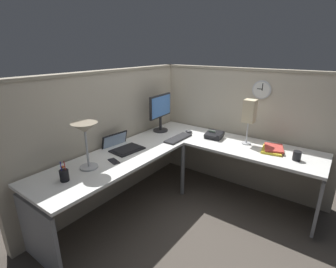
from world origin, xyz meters
The scene contains 16 objects.
ground_plane centered at (0.00, 0.00, 0.00)m, with size 6.80×6.80×0.00m, color #4C443D.
cubicle_wall_back centered at (-0.36, 0.87, 0.79)m, with size 2.57×0.12×1.58m.
cubicle_wall_right centered at (0.87, -0.27, 0.79)m, with size 0.12×2.37×1.58m.
desk centered at (-0.15, -0.05, 0.63)m, with size 2.35×2.15×0.73m.
monitor centered at (0.33, 0.64, 1.02)m, with size 0.46×0.20×0.50m.
laptop centered at (-0.43, 0.61, 0.75)m, with size 0.37×0.41×0.22m.
keyboard centered at (0.20, 0.26, 0.74)m, with size 0.43×0.14×0.02m, color #232326.
computer_mouse centered at (0.49, 0.28, 0.75)m, with size 0.06×0.10×0.03m, color #232326.
desk_lamp_dome centered at (-0.96, 0.51, 1.09)m, with size 0.24×0.24×0.44m.
pen_cup centered at (-1.23, 0.47, 0.78)m, with size 0.08×0.08×0.18m.
cell_phone centered at (-0.73, 0.42, 0.73)m, with size 0.07×0.14×0.01m, color black.
office_phone centered at (0.50, -0.09, 0.77)m, with size 0.20×0.22×0.11m.
book_stack centered at (0.51, -0.80, 0.75)m, with size 0.32×0.26×0.04m.
desk_lamp_paper centered at (0.54, -0.48, 1.11)m, with size 0.13×0.13×0.53m.
coffee_mug centered at (0.39, -1.05, 0.78)m, with size 0.08×0.08×0.10m, color black.
wall_clock centered at (0.82, -0.51, 1.34)m, with size 0.04×0.22×0.22m.
Camera 1 is at (-2.23, -1.35, 1.80)m, focal length 26.49 mm.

